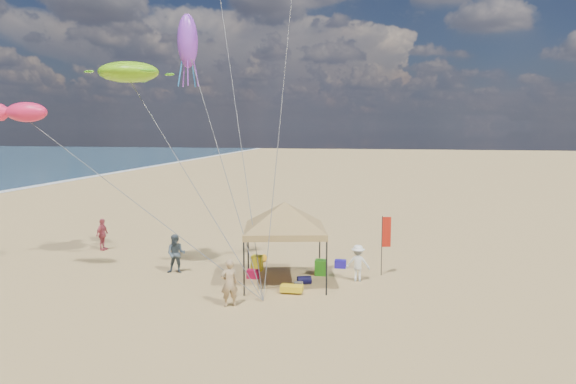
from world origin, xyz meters
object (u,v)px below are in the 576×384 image
Objects in this scene: chair_yellow at (257,263)px; person_near_a at (229,283)px; feather_flag at (385,235)px; cooler_red at (253,274)px; person_near_c at (358,263)px; beach_cart at (292,288)px; chair_green at (321,267)px; person_near_b at (176,254)px; cooler_blue at (340,264)px; person_far_a at (102,234)px; canopy_tent at (285,205)px.

person_near_a reaches higher than chair_yellow.
feather_flag is 6.21m from cooler_red.
feather_flag is 1.94m from person_near_c.
person_near_c is (2.54, 2.23, 0.61)m from beach_cart.
feather_flag is at bearing 9.80° from chair_green.
feather_flag reaches higher than person_near_b.
cooler_blue is at bearing -152.52° from person_near_a.
person_near_a is (-5.72, -5.37, -0.94)m from feather_flag.
chair_green is at bearing -99.52° from person_far_a.
person_far_a reaches higher than person_near_c.
person_near_b is at bearing -162.36° from cooler_blue.
beach_cart is (2.08, -1.80, 0.01)m from cooler_red.
chair_yellow reaches higher than beach_cart.
cooler_blue is 7.28m from person_near_a.
canopy_tent is at bearing 14.02° from person_near_c.
person_far_a is (-15.26, 2.12, -0.98)m from feather_flag.
person_near_b is (-7.38, -2.35, 0.72)m from cooler_blue.
feather_flag is 3.94× the size of chair_green.
canopy_tent is 9.33× the size of chair_yellow.
person_far_a reaches higher than chair_green.
beach_cart is at bearing -137.43° from feather_flag.
cooler_blue is at bearing 69.59° from beach_cart.
cooler_blue is at bearing 17.26° from chair_yellow.
chair_yellow is (-3.05, 0.20, 0.00)m from chair_green.
feather_flag is 9.63m from person_near_b.
person_near_a reaches higher than person_far_a.
person_near_a is (-1.48, -3.27, -2.52)m from canopy_tent.
feather_flag reaches higher than person_near_c.
chair_green is 6.70m from person_near_b.
feather_flag is 15.44m from person_far_a.
person_near_c is (0.94, -2.05, 0.62)m from cooler_blue.
person_near_a is 5.43m from person_near_b.
chair_yellow is at bearing -162.74° from cooler_blue.
cooler_red is at bearing -164.60° from feather_flag.
beach_cart is (-1.59, -4.29, 0.01)m from cooler_blue.
canopy_tent reaches higher than chair_green.
person_far_a is (-11.57, 5.51, 0.67)m from beach_cart.
person_near_b is (-3.70, 0.14, 0.72)m from cooler_red.
cooler_blue is 0.33× the size of person_near_c.
chair_yellow is at bearing 176.19° from chair_green.
canopy_tent is 3.73× the size of person_far_a.
beach_cart is 12.83m from person_far_a.
person_far_a is at bearing 168.10° from chair_green.
canopy_tent is at bearing -130.43° from chair_green.
person_near_c is (8.33, 0.29, -0.10)m from person_near_b.
feather_flag is (4.24, 2.10, -1.58)m from canopy_tent.
feather_flag is 5.10× the size of cooler_blue.
cooler_red is 2.75m from beach_cart.
canopy_tent reaches higher than person_near_c.
person_near_a reaches higher than chair_green.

